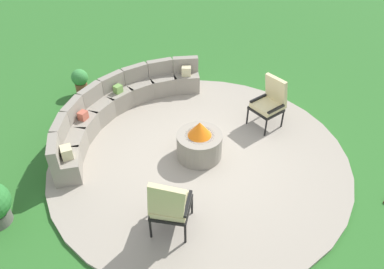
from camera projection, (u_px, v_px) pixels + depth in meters
The scene contains 7 objects.
ground_plane at pixel (199, 158), 7.04m from camera, with size 24.00×24.00×0.00m, color #2D6B28.
patio_circle at pixel (199, 156), 7.02m from camera, with size 5.60×5.60×0.06m, color #9E9384.
fire_pit at pixel (199, 143), 6.81m from camera, with size 0.84×0.84×0.78m.
curved_stone_bench at pixel (119, 107), 7.73m from camera, with size 4.18×1.78×0.78m.
lounge_chair_front_left at pixel (169, 205), 5.30m from camera, with size 0.81×0.84×1.18m.
lounge_chair_front_right at pixel (270, 101), 7.44m from camera, with size 0.64×0.60×1.08m.
potted_plant_1 at pixel (80, 81), 8.58m from camera, with size 0.38×0.38×0.64m.
Camera 1 is at (-3.68, -3.71, 4.74)m, focal length 34.53 mm.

